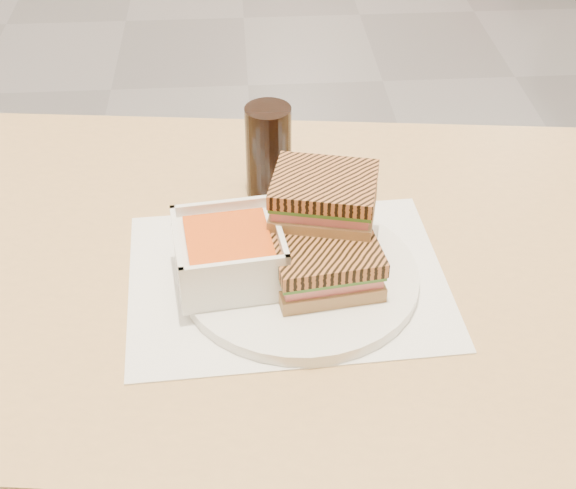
{
  "coord_description": "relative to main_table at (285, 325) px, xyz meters",
  "views": [
    {
      "loc": [
        -0.04,
        -2.74,
        1.4
      ],
      "look_at": [
        0.01,
        -2.0,
        0.82
      ],
      "focal_mm": 51.19,
      "sensor_mm": 36.0,
      "label": 1
    }
  ],
  "objects": [
    {
      "name": "cola_glass",
      "position": [
        -0.01,
        0.15,
        0.18
      ],
      "size": [
        0.06,
        0.06,
        0.13
      ],
      "color": "black",
      "rests_on": "main_table"
    },
    {
      "name": "panini_lower",
      "position": [
        0.04,
        -0.07,
        0.16
      ],
      "size": [
        0.13,
        0.12,
        0.05
      ],
      "color": "tan",
      "rests_on": "plate"
    },
    {
      "name": "tray_liner",
      "position": [
        0.0,
        -0.04,
        0.12
      ],
      "size": [
        0.4,
        0.32,
        0.0
      ],
      "color": "white",
      "rests_on": "main_table"
    },
    {
      "name": "main_table",
      "position": [
        0.0,
        0.0,
        0.0
      ],
      "size": [
        1.27,
        0.84,
        0.75
      ],
      "color": "tan",
      "rests_on": "ground"
    },
    {
      "name": "plate",
      "position": [
        0.02,
        -0.05,
        0.12
      ],
      "size": [
        0.29,
        0.29,
        0.02
      ],
      "color": "white",
      "rests_on": "tray_liner"
    },
    {
      "name": "soup_bowl",
      "position": [
        -0.07,
        -0.05,
        0.16
      ],
      "size": [
        0.14,
        0.14,
        0.07
      ],
      "color": "white",
      "rests_on": "plate"
    },
    {
      "name": "panini_upper",
      "position": [
        0.05,
        -0.0,
        0.21
      ],
      "size": [
        0.14,
        0.13,
        0.05
      ],
      "color": "tan",
      "rests_on": "panini_lower"
    }
  ]
}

